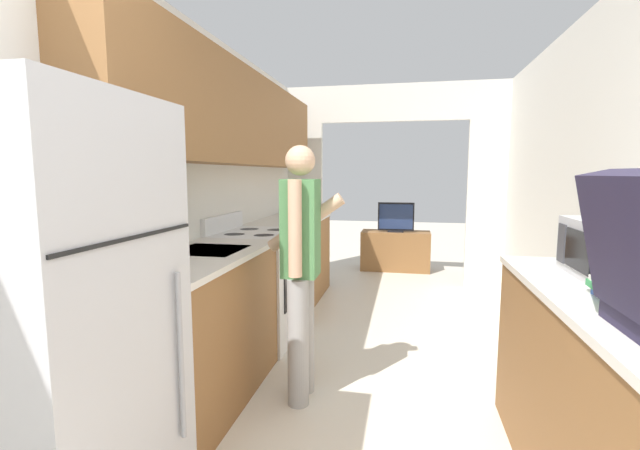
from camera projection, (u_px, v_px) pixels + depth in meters
wall_left at (199, 158)px, 3.08m from camera, size 0.38×7.11×2.50m
wall_far_with_doorway at (393, 170)px, 5.33m from camera, size 3.10×0.06×2.50m
counter_left at (258, 284)px, 3.67m from camera, size 0.62×3.61×0.93m
counter_right at (627, 418)px, 1.66m from camera, size 0.62×1.77×0.93m
refrigerator at (54, 338)px, 1.50m from camera, size 0.70×0.72×1.68m
range_oven at (257, 286)px, 3.61m from camera, size 0.66×0.75×1.07m
person at (301, 267)px, 2.62m from camera, size 0.51×0.38×1.58m
microwave at (618, 250)px, 1.96m from camera, size 0.37×0.48×0.27m
book_stack at (630, 293)px, 1.60m from camera, size 0.22×0.31×0.07m
tv_cabinet at (395, 251)px, 6.28m from camera, size 0.99×0.42×0.57m
television at (396, 217)px, 6.18m from camera, size 0.52×0.16×0.43m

